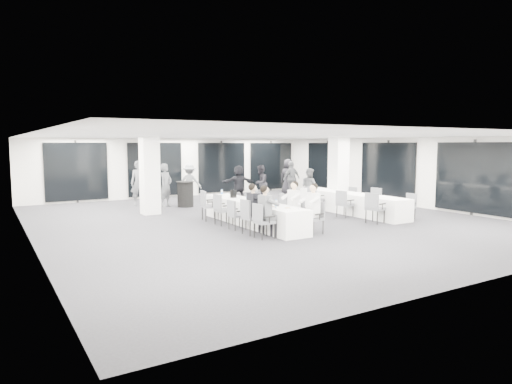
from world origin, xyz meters
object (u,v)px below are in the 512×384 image
banquet_table_main (252,213)px  standing_guest_e (288,174)px  banquet_table_side (351,203)px  chair_main_right_mid (279,207)px  chair_main_right_fourth (263,204)px  standing_guest_f (239,181)px  chair_side_right_far (351,196)px  chair_side_left_mid (344,202)px  standing_guest_a (166,182)px  ice_bucket_near (268,200)px  ice_bucket_far (233,194)px  standing_guest_h (309,184)px  chair_main_left_near (262,219)px  standing_guest_c (190,180)px  standing_guest_b (260,181)px  chair_main_left_mid (235,213)px  chair_main_right_far (250,200)px  standing_guest_d (292,176)px  chair_main_left_fourth (221,207)px  cocktail_table (185,194)px  chair_main_right_near (315,215)px  chair_main_left_far (208,204)px  chair_side_left_near (374,206)px  chair_main_left_second (250,215)px  chair_main_right_second (297,212)px  standing_guest_g (139,180)px  chair_side_right_mid (374,199)px  chair_side_left_far (314,197)px

banquet_table_main → standing_guest_e: standing_guest_e is taller
banquet_table_side → chair_main_right_mid: chair_main_right_mid is taller
chair_main_right_fourth → standing_guest_f: (1.72, 4.84, 0.39)m
chair_side_right_far → chair_side_left_mid: bearing=127.9°
standing_guest_e → chair_side_right_far: bearing=139.3°
chair_side_left_mid → standing_guest_a: size_ratio=0.47×
ice_bucket_near → ice_bucket_far: 2.10m
chair_main_right_mid → standing_guest_a: (-1.69, 5.72, 0.45)m
standing_guest_h → chair_main_left_near: bearing=126.5°
chair_main_left_near → standing_guest_c: bearing=169.1°
standing_guest_b → ice_bucket_far: size_ratio=7.17×
standing_guest_a → chair_main_left_mid: bearing=-124.4°
chair_main_right_far → standing_guest_a: 4.27m
chair_main_left_mid → chair_main_right_mid: bearing=91.4°
standing_guest_b → standing_guest_d: 2.67m
chair_main_left_fourth → chair_main_left_near: bearing=-2.0°
cocktail_table → standing_guest_f: size_ratio=0.56×
chair_main_right_near → banquet_table_main: bearing=14.6°
chair_side_left_mid → standing_guest_e: size_ratio=0.46×
chair_main_left_far → chair_main_right_fourth: chair_main_left_far is taller
chair_side_left_near → cocktail_table: bearing=-165.0°
chair_main_left_second → ice_bucket_near: (0.84, 0.39, 0.32)m
chair_main_right_second → standing_guest_h: 5.25m
chair_main_right_near → chair_main_right_far: chair_main_right_far is taller
chair_main_left_fourth → standing_guest_c: standing_guest_c is taller
standing_guest_b → standing_guest_c: 3.22m
banquet_table_side → standing_guest_d: bearing=76.0°
banquet_table_main → chair_main_right_fourth: chair_main_right_fourth is taller
chair_side_left_mid → standing_guest_b: 5.26m
chair_main_left_second → chair_main_left_fourth: (0.00, 1.77, -0.01)m
chair_main_right_fourth → ice_bucket_near: ice_bucket_near is taller
chair_main_left_mid → chair_main_right_mid: 1.66m
chair_main_left_second → standing_guest_g: bearing=-175.3°
chair_main_left_mid → chair_side_right_mid: bearing=90.4°
chair_main_left_second → chair_side_left_mid: (4.33, 0.97, -0.03)m
banquet_table_side → cocktail_table: bearing=133.3°
chair_side_right_mid → standing_guest_d: size_ratio=0.48×
chair_side_right_far → standing_guest_h: bearing=25.3°
standing_guest_a → standing_guest_e: bearing=-24.7°
banquet_table_main → standing_guest_b: 5.96m
chair_main_left_mid → chair_side_left_mid: 4.32m
chair_main_left_far → chair_side_left_mid: size_ratio=1.07×
banquet_table_main → chair_main_right_near: (0.83, -2.12, 0.15)m
standing_guest_c → standing_guest_f: bearing=177.4°
chair_main_left_second → standing_guest_d: (6.60, 7.29, 0.40)m
chair_side_left_near → standing_guest_f: (-0.95, 7.26, 0.35)m
chair_main_left_second → chair_side_right_far: 6.46m
chair_side_left_far → chair_side_right_far: 1.67m
chair_side_left_far → chair_side_right_mid: chair_side_left_far is taller
chair_main_left_second → chair_main_right_near: bearing=61.8°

